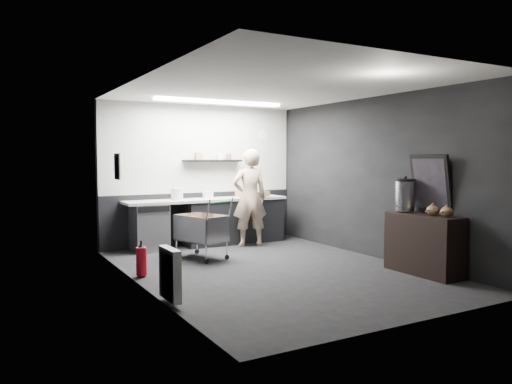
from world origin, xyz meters
TOP-DOWN VIEW (x-y plane):
  - floor at (0.00, 0.00)m, footprint 5.50×5.50m
  - ceiling at (0.00, 0.00)m, footprint 5.50×5.50m
  - wall_back at (0.00, 2.75)m, footprint 5.50×0.00m
  - wall_front at (0.00, -2.75)m, footprint 5.50×0.00m
  - wall_left at (-2.00, 0.00)m, footprint 0.00×5.50m
  - wall_right at (2.00, 0.00)m, footprint 0.00×5.50m
  - kitchen_wall_panel at (0.00, 2.73)m, footprint 3.95×0.02m
  - dado_panel at (0.00, 2.73)m, footprint 3.95×0.02m
  - floating_shelf at (0.20, 2.62)m, footprint 1.20×0.22m
  - wall_clock at (1.40, 2.72)m, footprint 0.20×0.03m
  - poster at (-1.98, 1.30)m, footprint 0.02×0.30m
  - poster_red_band at (-1.98, 1.30)m, footprint 0.02×0.22m
  - radiator at (-1.94, -0.90)m, footprint 0.10×0.50m
  - ceiling_strip at (0.00, 1.85)m, footprint 2.40×0.20m
  - prep_counter at (0.14, 2.42)m, footprint 3.20×0.61m
  - person at (0.67, 1.97)m, footprint 0.75×0.57m
  - shopping_cart at (-0.61, 1.32)m, footprint 0.80×1.06m
  - sideboard at (1.77, -1.25)m, footprint 0.49×1.15m
  - fire_extinguisher at (-1.85, 0.55)m, footprint 0.15×0.15m
  - cardboard_box at (0.95, 2.37)m, footprint 0.64×0.55m
  - pink_tub at (-0.62, 2.42)m, footprint 0.22×0.22m
  - white_container at (-0.01, 2.37)m, footprint 0.17×0.13m

SIDE VIEW (x-z plane):
  - floor at x=0.00m, z-range 0.00..0.00m
  - fire_extinguisher at x=-1.85m, z-range -0.01..0.48m
  - radiator at x=-1.94m, z-range 0.05..0.65m
  - prep_counter at x=0.14m, z-range 0.01..0.91m
  - shopping_cart at x=-0.61m, z-range -0.02..0.97m
  - dado_panel at x=0.00m, z-range 0.00..1.00m
  - sideboard at x=1.77m, z-range -0.31..1.42m
  - person at x=0.67m, z-range 0.00..1.84m
  - cardboard_box at x=0.95m, z-range 0.90..1.01m
  - white_container at x=-0.01m, z-range 0.90..1.04m
  - pink_tub at x=-0.62m, z-range 0.90..1.12m
  - wall_back at x=0.00m, z-range -1.40..4.10m
  - wall_front at x=0.00m, z-range -1.40..4.10m
  - wall_left at x=-2.00m, z-range -1.40..4.10m
  - wall_right at x=2.00m, z-range -1.40..4.10m
  - poster at x=-1.98m, z-range 1.35..1.75m
  - floating_shelf at x=0.20m, z-range 1.60..1.64m
  - poster_red_band at x=-1.98m, z-range 1.57..1.67m
  - kitchen_wall_panel at x=0.00m, z-range 1.00..2.70m
  - wall_clock at x=1.40m, z-range 2.05..2.25m
  - ceiling_strip at x=0.00m, z-range 2.65..2.69m
  - ceiling at x=0.00m, z-range 2.70..2.70m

